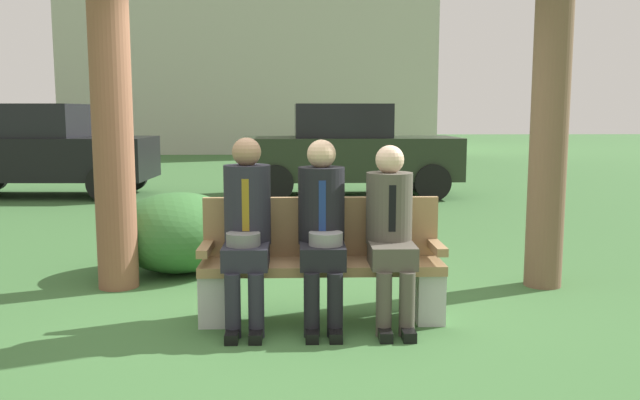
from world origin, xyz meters
TOP-DOWN VIEW (x-y plane):
  - ground_plane at (0.00, 0.00)m, footprint 80.00×80.00m
  - park_bench at (0.20, -0.01)m, footprint 1.78×0.44m
  - seated_man_left at (-0.34, -0.14)m, footprint 0.34×0.72m
  - seated_man_middle at (0.20, -0.14)m, footprint 0.34×0.72m
  - seated_man_right at (0.70, -0.14)m, footprint 0.34×0.72m
  - shrub_near_bench at (-1.12, 1.48)m, footprint 1.24×1.13m
  - parked_car_near at (-4.65, 7.37)m, footprint 3.95×1.82m
  - parked_car_far at (0.95, 7.22)m, footprint 3.93×1.77m
  - building_backdrop at (-1.72, 23.46)m, footprint 14.29×9.32m

SIDE VIEW (x-z plane):
  - ground_plane at x=0.00m, z-range 0.00..0.00m
  - shrub_near_bench at x=-1.12m, z-range 0.00..0.77m
  - park_bench at x=0.20m, z-range -0.03..0.87m
  - seated_man_right at x=0.70m, z-range 0.08..1.38m
  - seated_man_middle at x=0.20m, z-range 0.07..1.41m
  - seated_man_left at x=-0.34m, z-range 0.07..1.43m
  - parked_car_near at x=-4.65m, z-range 0.00..1.68m
  - parked_car_far at x=0.95m, z-range 0.00..1.68m
  - building_backdrop at x=-1.72m, z-range 0.02..12.24m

